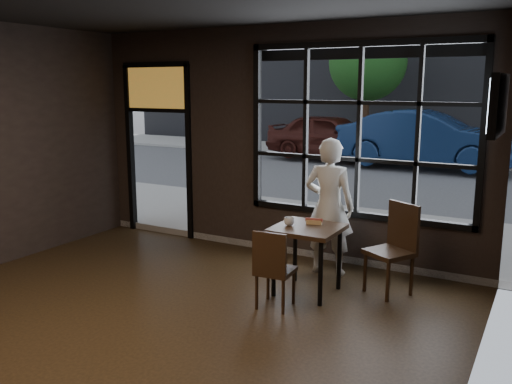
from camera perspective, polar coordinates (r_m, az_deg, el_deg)
The scene contains 15 objects.
floor at distance 5.32m, azimuth -16.11°, elevation -16.07°, with size 6.00×7.00×0.02m, color black.
wall_right at distance 3.40m, azimuth 20.75°, elevation -3.00°, with size 0.04×7.00×3.20m, color black.
window_frame at distance 7.16m, azimuth 10.78°, elevation 6.28°, with size 3.06×0.12×2.28m, color black.
stained_transom at distance 8.75m, azimuth -10.40°, elevation 10.76°, with size 1.20×0.06×0.70m, color orange.
street_asphalt at distance 27.59m, azimuth 21.92°, elevation 5.38°, with size 60.00×41.00×0.04m, color #545456.
cafe_table at distance 6.36m, azimuth 5.40°, elevation -7.09°, with size 0.74×0.74×0.80m, color black.
chair_near at distance 5.93m, azimuth 2.07°, elevation -8.00°, with size 0.38×0.38×0.88m, color black.
chair_window at distance 6.45m, azimuth 13.85°, elevation -5.91°, with size 0.46×0.46×1.06m, color black.
man at distance 6.92m, azimuth 7.70°, elevation -1.53°, with size 0.64×0.42×1.75m, color silver.
hotdog at distance 6.35m, azimuth 6.13°, elevation -3.12°, with size 0.20×0.08×0.06m, color tan, non-canonical shape.
cup at distance 6.26m, azimuth 3.52°, elevation -3.12°, with size 0.12×0.12×0.10m, color silver.
tv at distance 5.74m, azimuth 24.20°, elevation 8.36°, with size 0.11×1.01×0.59m, color black.
navy_car at distance 16.16m, azimuth 17.40°, elevation 5.39°, with size 1.69×4.84×1.60m, color #0E2041.
maroon_car at distance 17.38m, azimuth 7.92°, elevation 5.85°, with size 1.66×4.13×1.41m, color #38130E.
tree_left at distance 19.08m, azimuth 11.67°, elevation 13.21°, with size 2.61×2.61×4.45m.
Camera 1 is at (3.45, -3.27, 2.39)m, focal length 38.00 mm.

